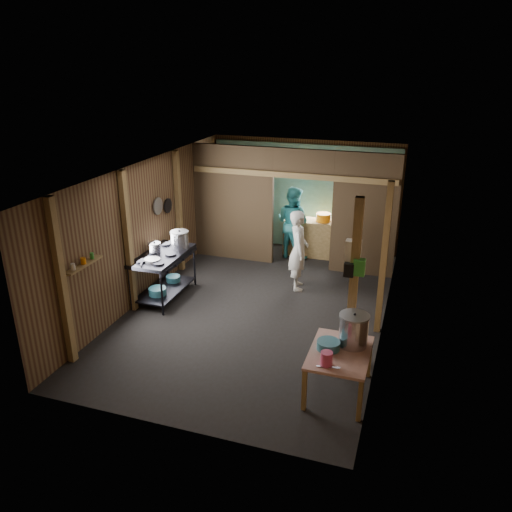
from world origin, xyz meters
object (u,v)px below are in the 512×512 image
(pink_bucket, at_px, (327,359))
(yellow_tub, at_px, (323,217))
(stock_pot, at_px, (353,331))
(stove_pot_large, at_px, (180,240))
(cook, at_px, (299,250))
(gas_range, at_px, (164,276))
(prep_table, at_px, (338,372))

(pink_bucket, height_order, yellow_tub, yellow_tub)
(yellow_tub, bearing_deg, pink_bucket, -78.25)
(stock_pot, xyz_separation_m, yellow_tub, (-1.38, 4.84, 0.07))
(stove_pot_large, height_order, cook, cook)
(gas_range, bearing_deg, yellow_tub, 51.61)
(gas_range, height_order, pink_bucket, gas_range)
(pink_bucket, bearing_deg, stove_pot_large, 141.18)
(gas_range, xyz_separation_m, prep_table, (3.71, -1.96, -0.12))
(yellow_tub, relative_size, cook, 0.21)
(prep_table, xyz_separation_m, cook, (-1.36, 3.18, 0.48))
(prep_table, distance_m, cook, 3.50)
(gas_range, distance_m, cook, 2.67)
(stock_pot, distance_m, pink_bucket, 0.66)
(stove_pot_large, bearing_deg, pink_bucket, -38.82)
(stove_pot_large, bearing_deg, gas_range, -112.02)
(pink_bucket, xyz_separation_m, cook, (-1.25, 3.56, 0.06))
(gas_range, distance_m, yellow_tub, 4.00)
(yellow_tub, height_order, cook, cook)
(prep_table, distance_m, pink_bucket, 0.57)
(stove_pot_large, relative_size, stock_pot, 0.73)
(gas_range, bearing_deg, pink_bucket, -33.01)
(stock_pot, xyz_separation_m, pink_bucket, (-0.25, -0.60, -0.13))
(prep_table, xyz_separation_m, yellow_tub, (-1.25, 5.07, 0.62))
(prep_table, distance_m, stock_pot, 0.61)
(pink_bucket, distance_m, yellow_tub, 5.56)
(prep_table, bearing_deg, pink_bucket, -107.23)
(gas_range, bearing_deg, stock_pot, -24.28)
(stove_pot_large, relative_size, yellow_tub, 1.06)
(stove_pot_large, height_order, yellow_tub, stove_pot_large)
(yellow_tub, bearing_deg, cook, -93.53)
(prep_table, bearing_deg, gas_range, 152.14)
(stock_pot, distance_m, yellow_tub, 5.04)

